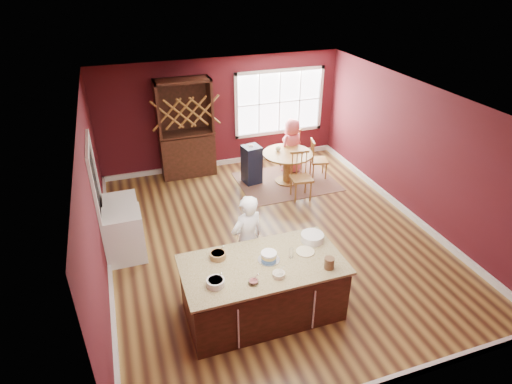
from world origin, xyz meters
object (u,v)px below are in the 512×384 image
layer_cake (269,256)px  toddler (252,149)px  kitchen_island (263,289)px  hutch (186,129)px  dining_table (287,161)px  dryer (123,218)px  chair_north (290,148)px  chair_east (319,159)px  baker (247,240)px  washer (125,236)px  seated_woman (292,146)px  chair_south (301,176)px  high_chair (252,164)px

layer_cake → toddler: bearing=74.7°
kitchen_island → hutch: hutch is taller
dining_table → dryer: dryer is taller
chair_north → toddler: size_ratio=3.84×
chair_east → hutch: bearing=81.5°
baker → chair_north: size_ratio=1.59×
toddler → hutch: (-1.36, 0.83, 0.36)m
dining_table → baker: size_ratio=0.73×
chair_north → washer: size_ratio=1.09×
kitchen_island → chair_north: chair_north is taller
hutch → kitchen_island: bearing=-88.4°
seated_woman → washer: (-4.11, -2.24, -0.22)m
chair_north → toddler: 1.28m
dining_table → hutch: bearing=150.9°
chair_south → kitchen_island: bearing=-117.1°
seated_woman → dryer: seated_woman is taller
baker → toddler: baker is taller
chair_east → seated_woman: bearing=60.0°
seated_woman → toddler: 1.07m
chair_south → chair_north: size_ratio=1.07×
toddler → washer: (-3.05, -2.11, -0.35)m
kitchen_island → baker: (0.02, 0.78, 0.36)m
dryer → toddler: bearing=25.7°
dining_table → high_chair: (-0.79, 0.26, -0.06)m
layer_cake → chair_north: size_ratio=0.32×
chair_north → kitchen_island: bearing=25.1°
dining_table → chair_east: 0.82m
kitchen_island → baker: 0.86m
seated_woman → hutch: (-2.42, 0.70, 0.49)m
chair_east → hutch: (-2.93, 1.18, 0.69)m
baker → high_chair: bearing=-126.4°
high_chair → dryer: size_ratio=1.11×
baker → washer: bearing=-51.5°
baker → layer_cake: 0.76m
seated_woman → toddler: (-1.06, -0.13, 0.13)m
dryer → dining_table: bearing=16.4°
kitchen_island → hutch: bearing=91.6°
baker → seated_woman: size_ratio=1.16×
layer_cake → hutch: size_ratio=0.14×
washer → chair_east: bearing=20.8°
baker → washer: 2.26m
kitchen_island → chair_north: 5.20m
dining_table → toddler: size_ratio=4.47×
layer_cake → chair_south: 3.53m
dryer → hutch: bearing=53.8°
dining_table → hutch: hutch is taller
chair_east → seated_woman: size_ratio=0.71×
chair_north → hutch: (-2.52, 0.37, 0.67)m
toddler → dryer: bearing=-154.3°
hutch → chair_north: bearing=-8.4°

